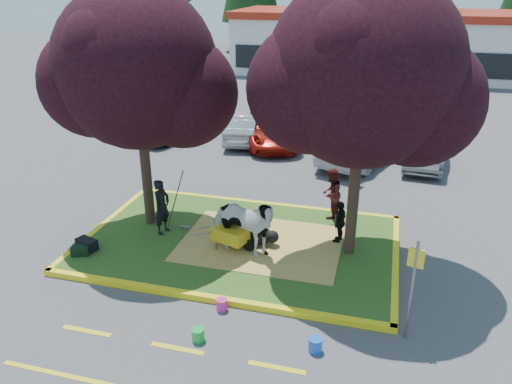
% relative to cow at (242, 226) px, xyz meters
% --- Properties ---
extents(ground, '(90.00, 90.00, 0.00)m').
position_rel_cow_xyz_m(ground, '(-0.27, 0.62, -0.96)').
color(ground, '#424244').
rests_on(ground, ground).
extents(median_island, '(8.00, 5.00, 0.15)m').
position_rel_cow_xyz_m(median_island, '(-0.27, 0.62, -0.88)').
color(median_island, '#284816').
rests_on(median_island, ground).
extents(curb_near, '(8.30, 0.16, 0.15)m').
position_rel_cow_xyz_m(curb_near, '(-0.27, -1.96, -0.88)').
color(curb_near, yellow).
rests_on(curb_near, ground).
extents(curb_far, '(8.30, 0.16, 0.15)m').
position_rel_cow_xyz_m(curb_far, '(-0.27, 3.20, -0.88)').
color(curb_far, yellow).
rests_on(curb_far, ground).
extents(curb_left, '(0.16, 5.30, 0.15)m').
position_rel_cow_xyz_m(curb_left, '(-4.35, 0.62, -0.88)').
color(curb_left, yellow).
rests_on(curb_left, ground).
extents(curb_right, '(0.16, 5.30, 0.15)m').
position_rel_cow_xyz_m(curb_right, '(3.81, 0.62, -0.88)').
color(curb_right, yellow).
rests_on(curb_right, ground).
extents(straw_bedding, '(4.20, 3.00, 0.01)m').
position_rel_cow_xyz_m(straw_bedding, '(0.33, 0.62, -0.80)').
color(straw_bedding, tan).
rests_on(straw_bedding, median_island).
extents(tree_purple_left, '(5.06, 4.20, 6.51)m').
position_rel_cow_xyz_m(tree_purple_left, '(-3.05, 1.00, 3.40)').
color(tree_purple_left, black).
rests_on(tree_purple_left, median_island).
extents(tree_purple_right, '(5.30, 4.40, 6.82)m').
position_rel_cow_xyz_m(tree_purple_right, '(2.65, 0.80, 3.61)').
color(tree_purple_right, black).
rests_on(tree_purple_right, median_island).
extents(fire_lane_stripe_a, '(1.10, 0.12, 0.01)m').
position_rel_cow_xyz_m(fire_lane_stripe_a, '(-2.27, -3.58, -0.95)').
color(fire_lane_stripe_a, yellow).
rests_on(fire_lane_stripe_a, ground).
extents(fire_lane_stripe_b, '(1.10, 0.12, 0.01)m').
position_rel_cow_xyz_m(fire_lane_stripe_b, '(-0.27, -3.58, -0.95)').
color(fire_lane_stripe_b, yellow).
rests_on(fire_lane_stripe_b, ground).
extents(fire_lane_stripe_c, '(1.10, 0.12, 0.01)m').
position_rel_cow_xyz_m(fire_lane_stripe_c, '(1.73, -3.58, -0.95)').
color(fire_lane_stripe_c, yellow).
rests_on(fire_lane_stripe_c, ground).
extents(retail_building, '(20.40, 8.40, 4.40)m').
position_rel_cow_xyz_m(retail_building, '(1.73, 28.61, 1.30)').
color(retail_building, silver).
rests_on(retail_building, ground).
extents(cow, '(2.04, 1.24, 1.61)m').
position_rel_cow_xyz_m(cow, '(0.00, 0.00, 0.00)').
color(cow, white).
rests_on(cow, median_island).
extents(calf, '(1.20, 0.83, 0.48)m').
position_rel_cow_xyz_m(calf, '(0.12, 0.64, -0.57)').
color(calf, black).
rests_on(calf, median_island).
extents(handler, '(0.47, 0.63, 1.55)m').
position_rel_cow_xyz_m(handler, '(-2.44, 0.56, -0.03)').
color(handler, black).
rests_on(handler, median_island).
extents(visitor_a, '(0.69, 0.82, 1.50)m').
position_rel_cow_xyz_m(visitor_a, '(1.89, 2.71, -0.06)').
color(visitor_a, '#441513').
rests_on(visitor_a, median_island).
extents(visitor_b, '(0.44, 0.73, 1.17)m').
position_rel_cow_xyz_m(visitor_b, '(2.32, 1.30, -0.22)').
color(visitor_b, black).
rests_on(visitor_b, median_island).
extents(wheelbarrow, '(1.62, 0.80, 0.61)m').
position_rel_cow_xyz_m(wheelbarrow, '(-0.37, 0.16, -0.38)').
color(wheelbarrow, black).
rests_on(wheelbarrow, median_island).
extents(gear_bag_dark, '(0.63, 0.47, 0.29)m').
position_rel_cow_xyz_m(gear_bag_dark, '(-3.97, -0.84, -0.66)').
color(gear_bag_dark, black).
rests_on(gear_bag_dark, median_island).
extents(gear_bag_green, '(0.50, 0.39, 0.23)m').
position_rel_cow_xyz_m(gear_bag_green, '(-3.97, -1.13, -0.69)').
color(gear_bag_green, black).
rests_on(gear_bag_green, median_island).
extents(sign_post, '(0.30, 0.12, 2.20)m').
position_rel_cow_xyz_m(sign_post, '(4.03, -2.08, 0.38)').
color(sign_post, slate).
rests_on(sign_post, ground).
extents(bucket_green, '(0.26, 0.26, 0.28)m').
position_rel_cow_xyz_m(bucket_green, '(0.04, -3.25, -0.82)').
color(bucket_green, green).
rests_on(bucket_green, ground).
extents(bucket_pink, '(0.31, 0.31, 0.27)m').
position_rel_cow_xyz_m(bucket_pink, '(0.18, -2.18, -0.82)').
color(bucket_pink, '#D62F89').
rests_on(bucket_pink, ground).
extents(bucket_blue, '(0.34, 0.34, 0.29)m').
position_rel_cow_xyz_m(bucket_blue, '(2.34, -2.94, -0.81)').
color(bucket_blue, blue).
rests_on(bucket_blue, ground).
extents(car_black, '(2.95, 4.80, 1.53)m').
position_rel_cow_xyz_m(car_black, '(-6.04, 9.49, -0.19)').
color(car_black, black).
rests_on(car_black, ground).
extents(car_silver, '(1.85, 3.88, 1.23)m').
position_rel_cow_xyz_m(car_silver, '(-2.80, 9.65, -0.34)').
color(car_silver, gray).
rests_on(car_silver, ground).
extents(car_red, '(3.39, 5.02, 1.28)m').
position_rel_cow_xyz_m(car_red, '(-1.46, 9.56, -0.32)').
color(car_red, '#A6170D').
rests_on(car_red, ground).
extents(car_white, '(3.79, 5.56, 1.50)m').
position_rel_cow_xyz_m(car_white, '(2.40, 8.45, -0.21)').
color(car_white, silver).
rests_on(car_white, ground).
extents(car_grey, '(1.70, 4.14, 1.33)m').
position_rel_cow_xyz_m(car_grey, '(4.76, 8.64, -0.29)').
color(car_grey, '#5B5F63').
rests_on(car_grey, ground).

